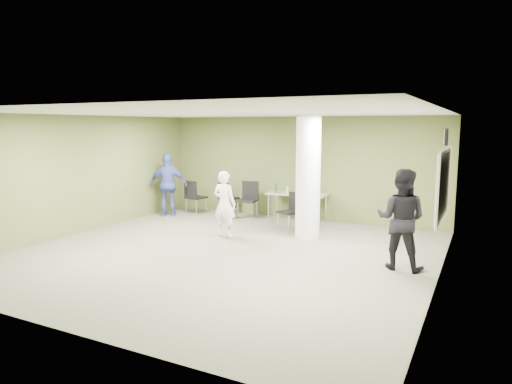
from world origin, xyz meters
The scene contains 17 objects.
floor centered at (0.00, 0.00, 0.00)m, with size 8.00×8.00×0.00m, color #4E4F3E.
ceiling centered at (0.00, 0.00, 2.80)m, with size 8.00×8.00×0.00m, color white.
wall_back centered at (0.00, 4.00, 1.40)m, with size 8.00×0.02×2.80m, color #4F5A2A.
wall_left centered at (-4.00, 0.00, 1.40)m, with size 0.02×8.00×2.80m, color #4F5A2A.
wall_right_cream centered at (4.00, 0.00, 1.40)m, with size 0.02×8.00×2.80m, color beige.
column centered at (1.00, 2.00, 1.40)m, with size 0.56×0.56×2.80m, color silver.
whiteboard centered at (3.92, 1.20, 1.50)m, with size 0.05×2.30×1.30m.
wall_clock centered at (3.92, 1.20, 2.35)m, with size 0.06×0.32×0.32m.
folding_table centered at (0.11, 3.54, 0.71)m, with size 1.61×0.73×1.01m.
wastebasket centered at (-1.57, 3.03, 0.14)m, with size 0.24×0.24×0.27m, color #4C4C4C.
chair_back_left centered at (-2.91, 3.10, 0.58)m, with size 0.57×0.57×0.99m.
chair_back_right centered at (-2.08, 3.57, 0.54)m, with size 0.57×0.57×0.92m.
chair_table_left centered at (-1.27, 3.40, 0.59)m, with size 0.56×0.56×1.01m.
chair_table_right centered at (0.40, 2.50, 0.54)m, with size 0.61×0.61×0.93m.
woman_white centered at (-0.72, 1.18, 0.76)m, with size 0.56×0.37×1.53m, color white.
man_black centered at (3.31, 0.53, 0.90)m, with size 0.88×0.69×1.81m, color black.
man_blue centered at (-3.40, 2.56, 0.89)m, with size 1.05×0.44×1.79m, color #38438B.
Camera 1 is at (4.60, -7.73, 2.55)m, focal length 32.00 mm.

